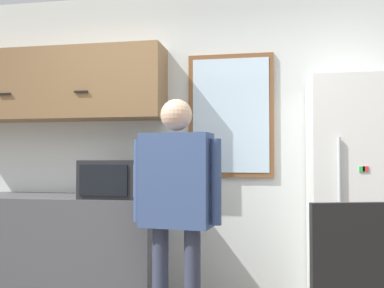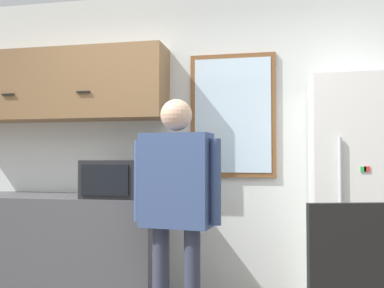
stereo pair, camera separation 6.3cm
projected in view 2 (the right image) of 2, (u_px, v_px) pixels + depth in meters
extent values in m
cube|color=silver|center=(191.00, 144.00, 3.77)|extent=(6.00, 0.06, 2.70)
cube|color=#4C4C51|center=(46.00, 249.00, 3.64)|extent=(2.02, 0.63, 0.91)
cube|color=olive|center=(56.00, 86.00, 3.82)|extent=(2.02, 0.34, 0.62)
cube|color=black|center=(8.00, 94.00, 3.71)|extent=(0.12, 0.01, 0.01)
cube|color=black|center=(83.00, 92.00, 3.57)|extent=(0.12, 0.01, 0.01)
cube|color=#232326|center=(120.00, 179.00, 3.43)|extent=(0.54, 0.40, 0.30)
cube|color=black|center=(105.00, 180.00, 3.24)|extent=(0.38, 0.01, 0.23)
cube|color=#B2B2B2|center=(139.00, 181.00, 3.19)|extent=(0.08, 0.01, 0.24)
cylinder|color=#33384C|center=(160.00, 283.00, 2.89)|extent=(0.11, 0.11, 0.76)
cylinder|color=#33384C|center=(192.00, 286.00, 2.82)|extent=(0.11, 0.11, 0.76)
cube|color=#384C7A|center=(176.00, 180.00, 2.88)|extent=(0.50, 0.28, 0.63)
sphere|color=#D8AD8C|center=(176.00, 115.00, 2.89)|extent=(0.22, 0.22, 0.22)
cylinder|color=#384C7A|center=(139.00, 180.00, 2.97)|extent=(0.07, 0.07, 0.56)
cylinder|color=#384C7A|center=(216.00, 182.00, 2.79)|extent=(0.07, 0.07, 0.56)
cube|color=white|center=(363.00, 202.00, 3.13)|extent=(0.74, 0.63, 1.81)
cylinder|color=silver|center=(340.00, 185.00, 2.84)|extent=(0.02, 0.02, 0.63)
cube|color=red|center=(367.00, 169.00, 2.83)|extent=(0.04, 0.01, 0.04)
cube|color=green|center=(363.00, 169.00, 2.83)|extent=(0.04, 0.01, 0.04)
cube|color=black|center=(349.00, 263.00, 2.05)|extent=(0.40, 0.15, 0.58)
cube|color=brown|center=(233.00, 115.00, 3.66)|extent=(0.73, 0.04, 1.06)
cube|color=silver|center=(232.00, 115.00, 3.64)|extent=(0.65, 0.01, 0.98)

